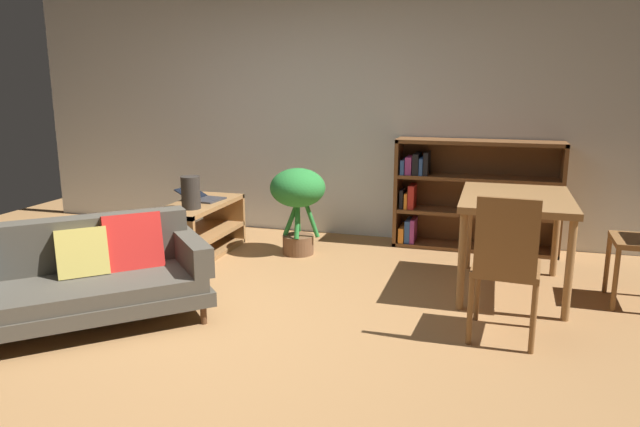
{
  "coord_description": "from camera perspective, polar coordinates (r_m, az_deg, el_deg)",
  "views": [
    {
      "loc": [
        1.77,
        -3.35,
        1.63
      ],
      "look_at": [
        0.56,
        0.67,
        0.68
      ],
      "focal_mm": 33.06,
      "sensor_mm": 36.0,
      "label": 1
    }
  ],
  "objects": [
    {
      "name": "back_wall_panel",
      "position": [
        6.31,
        0.37,
        10.23
      ],
      "size": [
        6.8,
        0.1,
        2.7
      ],
      "primitive_type": "cube",
      "color": "silver",
      "rests_on": "ground_plane"
    },
    {
      "name": "desk_speaker",
      "position": [
        5.38,
        -12.41,
        1.99
      ],
      "size": [
        0.17,
        0.17,
        0.29
      ],
      "color": "#2D2823",
      "rests_on": "media_console"
    },
    {
      "name": "ground_plane",
      "position": [
        4.12,
        -10.42,
        -10.72
      ],
      "size": [
        8.16,
        8.16,
        0.0
      ],
      "primitive_type": "plane",
      "color": "#9E7042"
    },
    {
      "name": "fabric_couch",
      "position": [
        4.33,
        -24.33,
        -5.72
      ],
      "size": [
        1.95,
        1.89,
        0.72
      ],
      "color": "#56351E",
      "rests_on": "ground_plane"
    },
    {
      "name": "media_console",
      "position": [
        5.71,
        -11.55,
        -1.56
      ],
      "size": [
        0.46,
        1.08,
        0.5
      ],
      "color": "olive",
      "rests_on": "ground_plane"
    },
    {
      "name": "dining_table",
      "position": [
        4.75,
        18.42,
        0.58
      ],
      "size": [
        0.82,
        1.1,
        0.77
      ],
      "color": "olive",
      "rests_on": "ground_plane"
    },
    {
      "name": "dining_chair_far",
      "position": [
        3.85,
        17.56,
        -4.46
      ],
      "size": [
        0.44,
        0.48,
        0.95
      ],
      "color": "brown",
      "rests_on": "ground_plane"
    },
    {
      "name": "bookshelf",
      "position": [
        5.97,
        14.11,
        1.82
      ],
      "size": [
        1.57,
        0.35,
        1.07
      ],
      "color": "brown",
      "rests_on": "ground_plane"
    },
    {
      "name": "potted_floor_plant",
      "position": [
        5.55,
        -2.16,
        1.7
      ],
      "size": [
        0.52,
        0.52,
        0.83
      ],
      "color": "brown",
      "rests_on": "ground_plane"
    },
    {
      "name": "open_laptop",
      "position": [
        5.78,
        -11.33,
        1.56
      ],
      "size": [
        0.44,
        0.33,
        0.11
      ],
      "color": "#333338",
      "rests_on": "media_console"
    }
  ]
}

